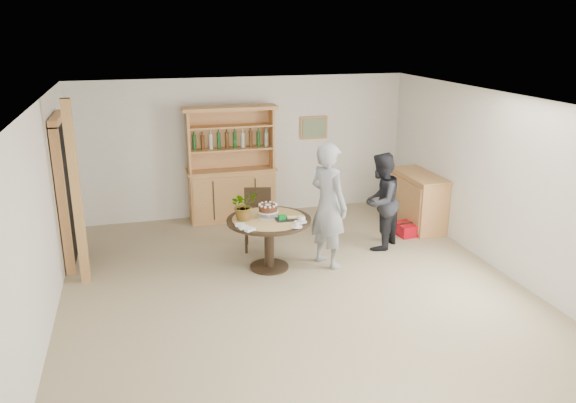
{
  "coord_description": "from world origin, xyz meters",
  "views": [
    {
      "loc": [
        -1.89,
        -6.31,
        3.39
      ],
      "look_at": [
        0.06,
        0.77,
        1.05
      ],
      "focal_mm": 35.0,
      "sensor_mm": 36.0,
      "label": 1
    }
  ],
  "objects_px": {
    "dining_table": "(269,229)",
    "red_suitcase": "(413,228)",
    "dining_chair": "(258,215)",
    "teen_boy": "(328,205)",
    "sideboard": "(418,200)",
    "hutch": "(232,182)",
    "adult_person": "(380,201)"
  },
  "relations": [
    {
      "from": "sideboard",
      "to": "teen_boy",
      "type": "distance_m",
      "value": 2.39
    },
    {
      "from": "teen_boy",
      "to": "adult_person",
      "type": "xyz_separation_m",
      "value": [
        1.0,
        0.4,
        -0.15
      ]
    },
    {
      "from": "hutch",
      "to": "teen_boy",
      "type": "xyz_separation_m",
      "value": [
        0.99,
        -2.37,
        0.22
      ]
    },
    {
      "from": "dining_chair",
      "to": "red_suitcase",
      "type": "xyz_separation_m",
      "value": [
        2.64,
        -0.12,
        -0.43
      ]
    },
    {
      "from": "hutch",
      "to": "dining_table",
      "type": "relative_size",
      "value": 1.7
    },
    {
      "from": "dining_chair",
      "to": "adult_person",
      "type": "bearing_deg",
      "value": -3.15
    },
    {
      "from": "dining_table",
      "to": "red_suitcase",
      "type": "bearing_deg",
      "value": 14.83
    },
    {
      "from": "sideboard",
      "to": "dining_chair",
      "type": "bearing_deg",
      "value": -175.93
    },
    {
      "from": "red_suitcase",
      "to": "sideboard",
      "type": "bearing_deg",
      "value": 48.28
    },
    {
      "from": "dining_table",
      "to": "sideboard",
      "type": "bearing_deg",
      "value": 19.58
    },
    {
      "from": "sideboard",
      "to": "teen_boy",
      "type": "xyz_separation_m",
      "value": [
        -2.05,
        -1.13,
        0.44
      ]
    },
    {
      "from": "hutch",
      "to": "sideboard",
      "type": "distance_m",
      "value": 3.29
    },
    {
      "from": "dining_table",
      "to": "teen_boy",
      "type": "height_order",
      "value": "teen_boy"
    },
    {
      "from": "dining_table",
      "to": "hutch",
      "type": "bearing_deg",
      "value": 93.45
    },
    {
      "from": "teen_boy",
      "to": "adult_person",
      "type": "height_order",
      "value": "teen_boy"
    },
    {
      "from": "sideboard",
      "to": "red_suitcase",
      "type": "bearing_deg",
      "value": -126.21
    },
    {
      "from": "sideboard",
      "to": "dining_table",
      "type": "height_order",
      "value": "sideboard"
    },
    {
      "from": "adult_person",
      "to": "dining_table",
      "type": "bearing_deg",
      "value": -33.5
    },
    {
      "from": "dining_table",
      "to": "teen_boy",
      "type": "bearing_deg",
      "value": -6.71
    },
    {
      "from": "dining_table",
      "to": "teen_boy",
      "type": "xyz_separation_m",
      "value": [
        0.85,
        -0.1,
        0.31
      ]
    },
    {
      "from": "hutch",
      "to": "dining_chair",
      "type": "height_order",
      "value": "hutch"
    },
    {
      "from": "hutch",
      "to": "adult_person",
      "type": "height_order",
      "value": "hutch"
    },
    {
      "from": "teen_boy",
      "to": "red_suitcase",
      "type": "height_order",
      "value": "teen_boy"
    },
    {
      "from": "hutch",
      "to": "red_suitcase",
      "type": "height_order",
      "value": "hutch"
    },
    {
      "from": "hutch",
      "to": "adult_person",
      "type": "bearing_deg",
      "value": -44.89
    },
    {
      "from": "sideboard",
      "to": "red_suitcase",
      "type": "relative_size",
      "value": 1.98
    },
    {
      "from": "sideboard",
      "to": "adult_person",
      "type": "bearing_deg",
      "value": -145.19
    },
    {
      "from": "dining_chair",
      "to": "red_suitcase",
      "type": "height_order",
      "value": "dining_chair"
    },
    {
      "from": "dining_table",
      "to": "dining_chair",
      "type": "height_order",
      "value": "dining_chair"
    },
    {
      "from": "sideboard",
      "to": "dining_table",
      "type": "relative_size",
      "value": 1.05
    },
    {
      "from": "dining_chair",
      "to": "hutch",
      "type": "bearing_deg",
      "value": 109.12
    },
    {
      "from": "dining_chair",
      "to": "teen_boy",
      "type": "xyz_separation_m",
      "value": [
        0.83,
        -0.93,
        0.38
      ]
    }
  ]
}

